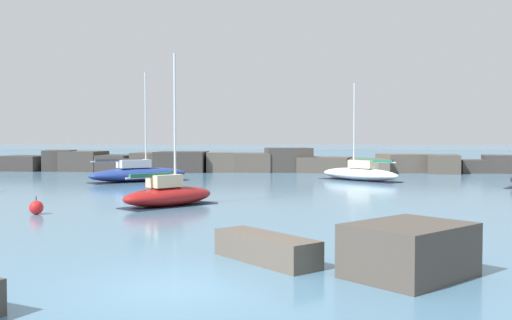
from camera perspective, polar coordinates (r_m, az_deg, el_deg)
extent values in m
plane|color=teal|center=(13.98, -8.37, -12.43)|extent=(600.00, 600.00, 0.00)
cube|color=teal|center=(119.36, 4.06, 0.53)|extent=(400.00, 116.00, 0.01)
cube|color=#383330|center=(66.93, -22.05, -0.28)|extent=(5.42, 5.38, 1.59)
cube|color=#423D38|center=(65.26, -19.04, -0.03)|extent=(3.79, 5.03, 2.21)
cube|color=#423D38|center=(63.85, -16.80, -0.09)|extent=(3.87, 4.71, 2.10)
cube|color=#383330|center=(62.35, -13.90, -0.29)|extent=(5.05, 5.18, 1.72)
cube|color=#4C443D|center=(61.69, -10.43, -0.17)|extent=(3.84, 5.66, 1.97)
cube|color=#383330|center=(60.10, -7.43, -0.16)|extent=(5.29, 5.15, 2.09)
cube|color=brown|center=(59.92, -3.57, -0.19)|extent=(3.43, 4.43, 2.02)
cube|color=#4C443D|center=(60.20, -0.23, -0.22)|extent=(4.66, 5.55, 1.93)
cube|color=#423D38|center=(59.57, 3.24, 0.03)|extent=(5.28, 4.66, 2.49)
cube|color=#4C443D|center=(59.39, 6.89, -0.45)|extent=(5.78, 5.50, 1.54)
cube|color=brown|center=(59.50, 11.20, -0.54)|extent=(5.78, 6.13, 1.40)
cube|color=brown|center=(60.79, 14.53, -0.29)|extent=(5.37, 5.39, 1.88)
cube|color=#4C443D|center=(60.44, 18.19, -0.37)|extent=(3.82, 5.33, 1.82)
cube|color=#423D38|center=(61.93, 20.87, -0.57)|extent=(3.91, 3.80, 1.32)
cube|color=#383330|center=(63.12, 23.43, -0.36)|extent=(4.58, 5.00, 1.77)
cube|color=#4C443D|center=(15.13, 15.08, -8.70)|extent=(3.77, 3.79, 1.36)
cube|color=brown|center=(16.41, 0.99, -8.81)|extent=(3.28, 3.36, 0.78)
ellipsoid|color=maroon|center=(29.93, -8.70, -3.61)|extent=(4.94, 5.35, 1.00)
cube|color=black|center=(29.98, -8.70, -4.53)|extent=(4.74, 5.12, 0.03)
cube|color=beige|center=(29.71, -9.13, -2.07)|extent=(1.85, 1.92, 0.64)
cylinder|color=silver|center=(30.03, -8.12, 3.98)|extent=(0.12, 0.12, 6.92)
cylinder|color=#BCBCC1|center=(29.24, -10.43, -1.69)|extent=(1.98, 2.32, 0.10)
cube|color=#1E664C|center=(29.23, -10.43, -1.50)|extent=(1.77, 2.04, 0.20)
ellipsoid|color=white|center=(47.99, 10.29, -1.40)|extent=(7.00, 6.79, 1.05)
cube|color=black|center=(48.02, 10.28, -2.01)|extent=(6.69, 6.50, 0.03)
cube|color=beige|center=(47.70, 10.65, -0.41)|extent=(2.46, 2.42, 0.64)
cylinder|color=silver|center=(48.27, 9.79, 3.42)|extent=(0.12, 0.12, 7.03)
cylinder|color=#BCBCC1|center=(46.99, 11.74, -0.18)|extent=(3.12, 2.96, 0.10)
cube|color=#1E664C|center=(46.99, 11.75, -0.06)|extent=(2.73, 2.60, 0.20)
ellipsoid|color=navy|center=(46.98, -11.64, -1.43)|extent=(7.85, 7.22, 1.14)
cube|color=black|center=(47.01, -11.64, -2.11)|extent=(7.50, 6.91, 0.03)
cube|color=silver|center=(46.77, -12.12, -0.36)|extent=(2.74, 2.61, 0.64)
cylinder|color=silver|center=(47.16, -10.99, 3.95)|extent=(0.12, 0.12, 7.69)
cylinder|color=#BCBCC1|center=(46.28, -13.55, -0.12)|extent=(3.53, 3.06, 0.10)
cube|color=#4C4C51|center=(46.28, -13.55, 0.01)|extent=(3.08, 2.69, 0.20)
sphere|color=red|center=(28.24, -21.12, -4.46)|extent=(0.64, 0.64, 0.64)
cylinder|color=black|center=(28.20, -21.13, -3.61)|extent=(0.04, 0.04, 0.20)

